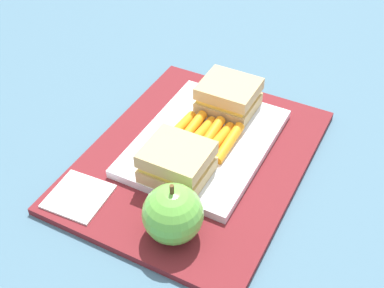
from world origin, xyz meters
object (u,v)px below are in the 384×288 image
at_px(sandwich_half_right, 177,162).
at_px(apple, 173,214).
at_px(carrot_sticks_bundle, 205,135).
at_px(food_tray, 204,142).
at_px(paper_napkin, 79,196).
at_px(sandwich_half_left, 229,96).

relative_size(sandwich_half_right, apple, 0.98).
bearing_deg(carrot_sticks_bundle, apple, 13.45).
height_order(sandwich_half_right, carrot_sticks_bundle, sandwich_half_right).
bearing_deg(apple, food_tray, -166.58).
bearing_deg(food_tray, sandwich_half_right, 0.00).
distance_m(apple, paper_napkin, 0.14).
height_order(sandwich_half_right, paper_napkin, sandwich_half_right).
bearing_deg(paper_napkin, apple, 92.04).
relative_size(sandwich_half_left, paper_napkin, 1.14).
bearing_deg(apple, sandwich_half_right, -154.39).
bearing_deg(paper_napkin, carrot_sticks_bundle, 148.95).
bearing_deg(carrot_sticks_bundle, sandwich_half_left, 179.94).
distance_m(sandwich_half_left, paper_napkin, 0.26).
bearing_deg(paper_napkin, food_tray, 148.94).
height_order(food_tray, sandwich_half_left, sandwich_half_left).
xyz_separation_m(sandwich_half_left, apple, (0.23, 0.04, 0.00)).
relative_size(food_tray, sandwich_half_left, 2.88).
bearing_deg(carrot_sticks_bundle, paper_napkin, -31.05).
relative_size(food_tray, paper_napkin, 3.29).
relative_size(food_tray, carrot_sticks_bundle, 2.62).
height_order(food_tray, sandwich_half_right, sandwich_half_right).
xyz_separation_m(carrot_sticks_bundle, paper_napkin, (0.16, -0.10, -0.02)).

